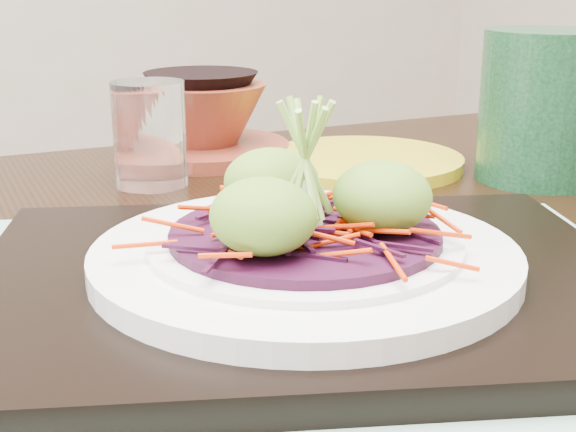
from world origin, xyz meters
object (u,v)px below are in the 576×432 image
water_glass (150,134)px  terracotta_bowl_set (202,124)px  yellow_plate (362,161)px  green_jar (545,106)px  serving_tray (305,282)px  dining_table (253,383)px  white_plate (305,255)px

water_glass → terracotta_bowl_set: bearing=43.9°
water_glass → yellow_plate: bearing=-11.2°
yellow_plate → green_jar: 0.18m
green_jar → terracotta_bowl_set: bearing=133.3°
serving_tray → terracotta_bowl_set: terracotta_bowl_set is taller
dining_table → water_glass: bearing=92.2°
yellow_plate → terracotta_bowl_set: bearing=132.6°
serving_tray → green_jar: size_ratio=2.80×
serving_tray → dining_table: bearing=108.3°
dining_table → terracotta_bowl_set: size_ratio=5.64×
terracotta_bowl_set → green_jar: 0.34m
yellow_plate → green_jar: bearing=-46.1°
green_jar → white_plate: bearing=-157.6°
white_plate → yellow_plate: white_plate is taller
serving_tray → water_glass: 0.31m
dining_table → white_plate: (-0.01, -0.09, 0.13)m
white_plate → terracotta_bowl_set: terracotta_bowl_set is taller
water_glass → terracotta_bowl_set: 0.13m
serving_tray → white_plate: bearing=87.3°
yellow_plate → green_jar: green_jar is taller
dining_table → water_glass: (0.01, 0.22, 0.15)m
dining_table → water_glass: size_ratio=13.27×
terracotta_bowl_set → white_plate: bearing=-105.4°
white_plate → water_glass: 0.30m
white_plate → dining_table: bearing=84.5°
dining_table → green_jar: green_jar is taller
serving_tray → terracotta_bowl_set: size_ratio=1.74×
green_jar → yellow_plate: bearing=133.9°
white_plate → green_jar: green_jar is taller
yellow_plate → green_jar: size_ratio=1.45×
white_plate → yellow_plate: 0.35m
water_glass → green_jar: bearing=-26.7°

